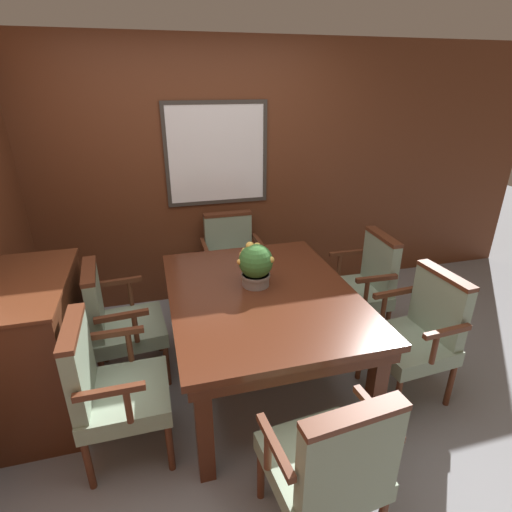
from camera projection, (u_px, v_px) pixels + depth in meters
name	position (u px, v px, depth m)	size (l,w,h in m)	color
ground_plane	(248.00, 409.00, 2.75)	(14.00, 14.00, 0.00)	gray
wall_back	(203.00, 179.00, 3.78)	(7.20, 0.08, 2.45)	#5B2D19
dining_table	(262.00, 303.00, 2.76)	(1.25, 1.60, 0.76)	#4C2314
chair_head_near	(330.00, 463.00, 1.80)	(0.58, 0.54, 0.92)	#562B19
chair_left_near	(110.00, 385.00, 2.26)	(0.50, 0.55, 0.92)	#562B19
chair_head_far	(231.00, 258.00, 3.86)	(0.55, 0.50, 0.92)	#562B19
chair_left_far	(118.00, 319.00, 2.88)	(0.54, 0.58, 0.92)	#562B19
chair_right_far	(363.00, 283.00, 3.40)	(0.51, 0.56, 0.92)	#562B19
chair_right_near	(419.00, 331.00, 2.74)	(0.53, 0.58, 0.92)	#562B19
potted_plant	(256.00, 264.00, 2.75)	(0.25, 0.24, 0.32)	gray
sideboard_cabinet	(40.00, 347.00, 2.62)	(0.52, 0.99, 0.96)	#512816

